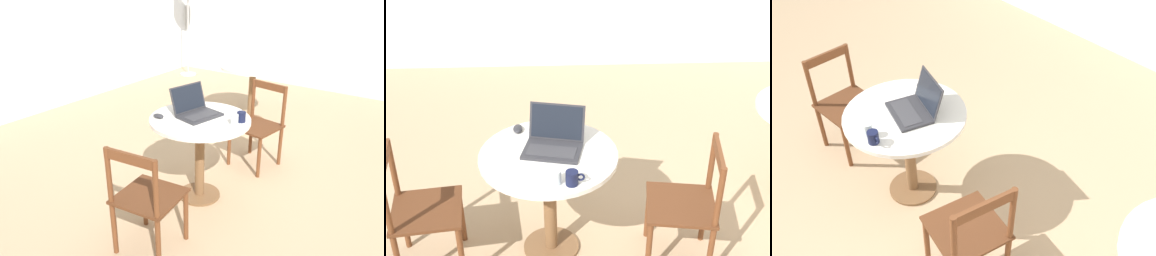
{
  "view_description": "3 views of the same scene",
  "coord_description": "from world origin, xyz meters",
  "views": [
    {
      "loc": [
        -2.89,
        -1.41,
        1.86
      ],
      "look_at": [
        -0.47,
        0.36,
        0.58
      ],
      "focal_mm": 35.0,
      "sensor_mm": 36.0,
      "label": 1
    },
    {
      "loc": [
        -0.51,
        -2.45,
        2.47
      ],
      "look_at": [
        -0.37,
        0.54,
        0.72
      ],
      "focal_mm": 50.0,
      "sensor_mm": 36.0,
      "label": 2
    },
    {
      "loc": [
        1.45,
        -0.9,
        2.48
      ],
      "look_at": [
        -0.28,
        0.5,
        0.64
      ],
      "focal_mm": 40.0,
      "sensor_mm": 36.0,
      "label": 3
    }
  ],
  "objects": [
    {
      "name": "chair_near_left",
      "position": [
        -1.34,
        0.11,
        0.42
      ],
      "size": [
        0.47,
        0.47,
        0.83
      ],
      "color": "brown",
      "rests_on": "ground_plane"
    },
    {
      "name": "laptop",
      "position": [
        -0.53,
        0.28,
        0.79
      ],
      "size": [
        0.4,
        0.37,
        0.23
      ],
      "color": "#2D2D33",
      "rests_on": "cafe_table_near"
    },
    {
      "name": "mug",
      "position": [
        -0.43,
        -0.1,
        0.78
      ],
      "size": [
        0.11,
        0.07,
        0.08
      ],
      "color": "#141938",
      "rests_on": "cafe_table_near"
    },
    {
      "name": "cafe_table_near",
      "position": [
        -0.56,
        0.21,
        0.6
      ],
      "size": [
        0.83,
        0.83,
        0.74
      ],
      "color": "brown",
      "rests_on": "ground_plane"
    },
    {
      "name": "drinking_glass",
      "position": [
        -0.52,
        -0.08,
        0.78
      ],
      "size": [
        0.06,
        0.06,
        0.09
      ],
      "color": "silver",
      "rests_on": "cafe_table_near"
    },
    {
      "name": "ground_plane",
      "position": [
        0.0,
        0.0,
        0.0
      ],
      "size": [
        16.0,
        16.0,
        0.0
      ],
      "primitive_type": "plane",
      "color": "tan"
    },
    {
      "name": "mouse",
      "position": [
        -0.75,
        0.49,
        0.75
      ],
      "size": [
        0.06,
        0.1,
        0.03
      ],
      "color": "#2D2D33",
      "rests_on": "cafe_table_near"
    },
    {
      "name": "chair_near_right",
      "position": [
        0.28,
        0.09,
        0.42
      ],
      "size": [
        0.47,
        0.47,
        0.83
      ],
      "color": "brown",
      "rests_on": "ground_plane"
    }
  ]
}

